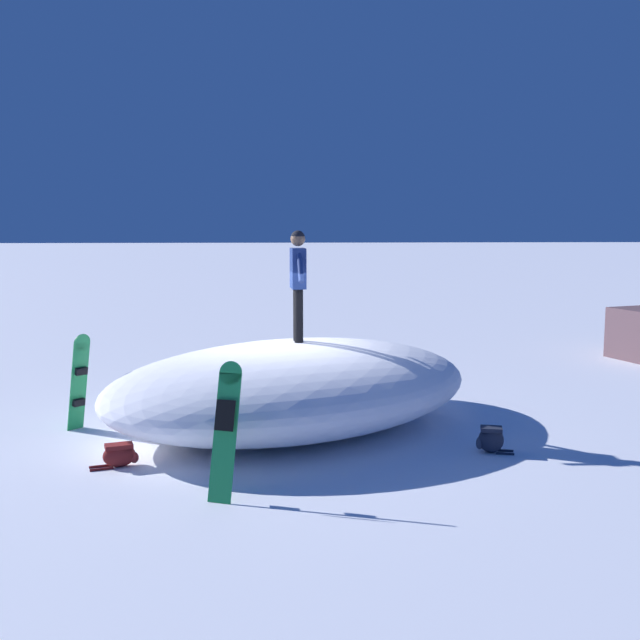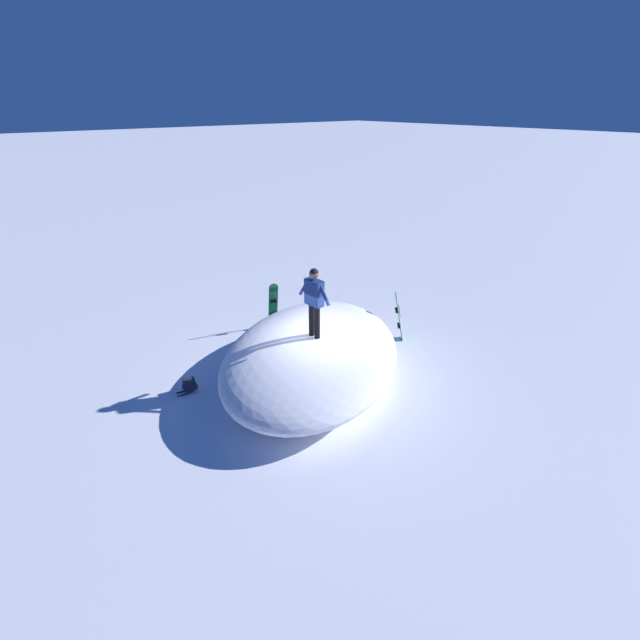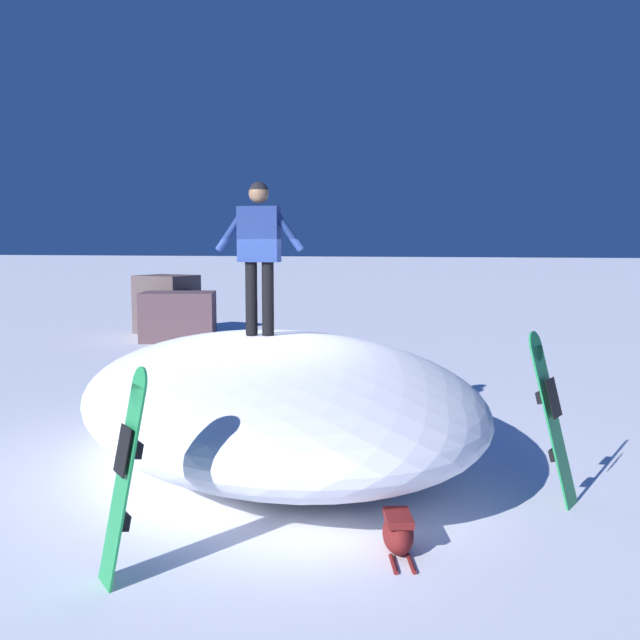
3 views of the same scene
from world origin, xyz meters
The scene contains 7 objects.
ground centered at (0.00, 0.00, 0.00)m, with size 240.00×240.00×0.00m, color white.
snow_mound centered at (0.09, -0.13, 0.69)m, with size 6.29×4.34×1.37m, color white.
snowboarder_standing centered at (0.19, 0.09, 2.45)m, with size 0.25×1.06×1.78m.
snowboard_primary_upright centered at (-3.26, -0.09, 0.81)m, with size 0.44×0.44×1.57m.
snowboard_secondary_upright centered at (-0.78, -3.15, 0.84)m, with size 0.43×0.52×1.63m.
backpack_near centered at (-2.29, -1.93, 0.16)m, with size 0.67×0.38×0.32m.
backpack_far centered at (2.89, -1.62, 0.20)m, with size 0.56×0.35×0.38m.
Camera 1 is at (-0.21, -11.91, 3.26)m, focal length 42.25 mm.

